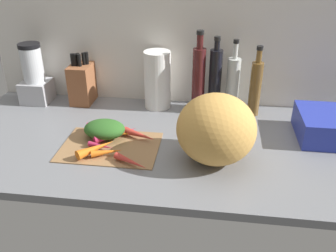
# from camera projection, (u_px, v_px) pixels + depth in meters

# --- Properties ---
(ground_plane) EXTENTS (1.70, 0.80, 0.03)m
(ground_plane) POSITION_uv_depth(u_px,v_px,m) (163.00, 142.00, 1.44)
(ground_plane) COLOR slate
(wall_back) EXTENTS (1.70, 0.03, 0.60)m
(wall_back) POSITION_uv_depth(u_px,v_px,m) (175.00, 38.00, 1.63)
(wall_back) COLOR silver
(wall_back) RESTS_ON ground_plane
(cutting_board) EXTENTS (0.36, 0.26, 0.01)m
(cutting_board) POSITION_uv_depth(u_px,v_px,m) (110.00, 146.00, 1.37)
(cutting_board) COLOR #997047
(cutting_board) RESTS_ON ground_plane
(carrot_0) EXTENTS (0.13, 0.09, 0.02)m
(carrot_0) POSITION_uv_depth(u_px,v_px,m) (131.00, 162.00, 1.25)
(carrot_0) COLOR red
(carrot_0) RESTS_ON cutting_board
(carrot_1) EXTENTS (0.14, 0.09, 0.03)m
(carrot_1) POSITION_uv_depth(u_px,v_px,m) (140.00, 135.00, 1.41)
(carrot_1) COLOR red
(carrot_1) RESTS_ON cutting_board
(carrot_2) EXTENTS (0.16, 0.14, 0.03)m
(carrot_2) POSITION_uv_depth(u_px,v_px,m) (116.00, 134.00, 1.41)
(carrot_2) COLOR #B2264C
(carrot_2) RESTS_ON cutting_board
(carrot_3) EXTENTS (0.11, 0.06, 0.03)m
(carrot_3) POSITION_uv_depth(u_px,v_px,m) (107.00, 152.00, 1.30)
(carrot_3) COLOR orange
(carrot_3) RESTS_ON cutting_board
(carrot_4) EXTENTS (0.12, 0.03, 0.02)m
(carrot_4) POSITION_uv_depth(u_px,v_px,m) (121.00, 134.00, 1.43)
(carrot_4) COLOR orange
(carrot_4) RESTS_ON cutting_board
(carrot_5) EXTENTS (0.11, 0.07, 0.03)m
(carrot_5) POSITION_uv_depth(u_px,v_px,m) (106.00, 132.00, 1.43)
(carrot_5) COLOR orange
(carrot_5) RESTS_ON cutting_board
(carrot_6) EXTENTS (0.10, 0.04, 0.02)m
(carrot_6) POSITION_uv_depth(u_px,v_px,m) (101.00, 146.00, 1.35)
(carrot_6) COLOR #B2264C
(carrot_6) RESTS_ON cutting_board
(carrot_7) EXTENTS (0.17, 0.04, 0.03)m
(carrot_7) POSITION_uv_depth(u_px,v_px,m) (108.00, 128.00, 1.46)
(carrot_7) COLOR #B2264C
(carrot_7) RESTS_ON cutting_board
(carrot_8) EXTENTS (0.13, 0.14, 0.04)m
(carrot_8) POSITION_uv_depth(u_px,v_px,m) (96.00, 148.00, 1.32)
(carrot_8) COLOR orange
(carrot_8) RESTS_ON cutting_board
(carrot_9) EXTENTS (0.12, 0.05, 0.04)m
(carrot_9) POSITION_uv_depth(u_px,v_px,m) (108.00, 130.00, 1.44)
(carrot_9) COLOR orange
(carrot_9) RESTS_ON cutting_board
(carrot_greens_pile) EXTENTS (0.16, 0.12, 0.07)m
(carrot_greens_pile) POSITION_uv_depth(u_px,v_px,m) (104.00, 129.00, 1.41)
(carrot_greens_pile) COLOR #2D6023
(carrot_greens_pile) RESTS_ON cutting_board
(winter_squash) EXTENTS (0.27, 0.26, 0.25)m
(winter_squash) POSITION_uv_depth(u_px,v_px,m) (216.00, 129.00, 1.24)
(winter_squash) COLOR gold
(winter_squash) RESTS_ON ground_plane
(knife_block) EXTENTS (0.09, 0.14, 0.24)m
(knife_block) POSITION_uv_depth(u_px,v_px,m) (82.00, 83.00, 1.70)
(knife_block) COLOR brown
(knife_block) RESTS_ON ground_plane
(blender_appliance) EXTENTS (0.13, 0.13, 0.28)m
(blender_appliance) POSITION_uv_depth(u_px,v_px,m) (34.00, 77.00, 1.69)
(blender_appliance) COLOR #B2B2B7
(blender_appliance) RESTS_ON ground_plane
(paper_towel_roll) EXTENTS (0.12, 0.12, 0.26)m
(paper_towel_roll) POSITION_uv_depth(u_px,v_px,m) (157.00, 80.00, 1.64)
(paper_towel_roll) COLOR white
(paper_towel_roll) RESTS_ON ground_plane
(bottle_0) EXTENTS (0.06, 0.06, 0.36)m
(bottle_0) POSITION_uv_depth(u_px,v_px,m) (198.00, 79.00, 1.58)
(bottle_0) COLOR #471919
(bottle_0) RESTS_ON ground_plane
(bottle_1) EXTENTS (0.06, 0.06, 0.34)m
(bottle_1) POSITION_uv_depth(u_px,v_px,m) (215.00, 80.00, 1.58)
(bottle_1) COLOR black
(bottle_1) RESTS_ON ground_plane
(bottle_2) EXTENTS (0.06, 0.06, 0.32)m
(bottle_2) POSITION_uv_depth(u_px,v_px,m) (233.00, 83.00, 1.61)
(bottle_2) COLOR silver
(bottle_2) RESTS_ON ground_plane
(bottle_3) EXTENTS (0.05, 0.05, 0.31)m
(bottle_3) POSITION_uv_depth(u_px,v_px,m) (255.00, 87.00, 1.56)
(bottle_3) COLOR brown
(bottle_3) RESTS_ON ground_plane
(dish_rack) EXTENTS (0.25, 0.24, 0.10)m
(dish_rack) POSITION_uv_depth(u_px,v_px,m) (330.00, 126.00, 1.42)
(dish_rack) COLOR #2838AD
(dish_rack) RESTS_ON ground_plane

